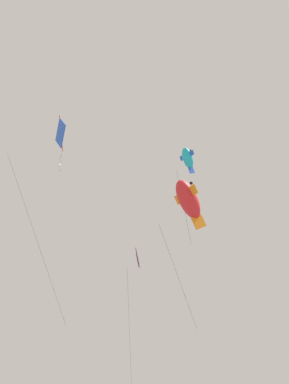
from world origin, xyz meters
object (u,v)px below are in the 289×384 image
(kite_fish_near_right, at_px, (188,158))
(kite_fish_far_centre, at_px, (188,199))
(kite_diamond_low_drifter, at_px, (137,260))
(kite_diamond_upper_right, at_px, (60,135))

(kite_fish_near_right, height_order, kite_fish_far_centre, kite_fish_near_right)
(kite_fish_near_right, distance_m, kite_diamond_low_drifter, 8.87)
(kite_fish_near_right, bearing_deg, kite_diamond_low_drifter, 164.40)
(kite_fish_near_right, distance_m, kite_diamond_upper_right, 7.85)
(kite_fish_near_right, relative_size, kite_fish_far_centre, 0.80)
(kite_diamond_low_drifter, bearing_deg, kite_fish_far_centre, 10.07)
(kite_fish_near_right, height_order, kite_diamond_low_drifter, kite_fish_near_right)
(kite_diamond_upper_right, bearing_deg, kite_fish_far_centre, 68.27)
(kite_fish_near_right, distance_m, kite_fish_far_centre, 4.61)
(kite_fish_far_centre, bearing_deg, kite_diamond_upper_right, -106.72)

